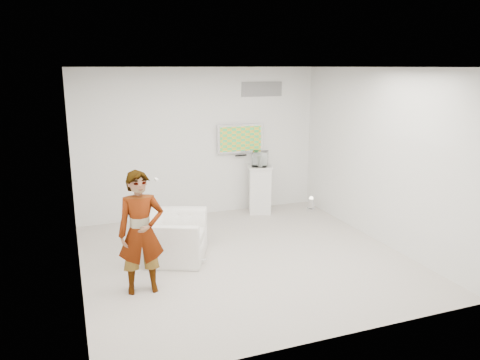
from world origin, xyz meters
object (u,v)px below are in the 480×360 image
Objects in this scene: tv at (240,139)px; person at (141,233)px; floor_uplight at (311,204)px; armchair at (174,237)px; pedestal at (260,189)px.

tv is 4.02m from person.
floor_uplight is at bearing 35.36° from person.
person is 1.55× the size of armchair.
person is at bearing -136.61° from pedestal.
person is at bearing -130.11° from tv.
floor_uplight is (3.30, 1.46, -0.20)m from armchair.
armchair reaches higher than floor_uplight.
tv is at bearing 137.23° from pedestal.
person is 4.68m from floor_uplight.
pedestal is at bearing -28.42° from armchair.
tv is 2.06m from floor_uplight.
pedestal is at bearing 47.19° from person.
tv reaches higher than pedestal.
person is at bearing 169.64° from armchair.
person is at bearing -148.45° from floor_uplight.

